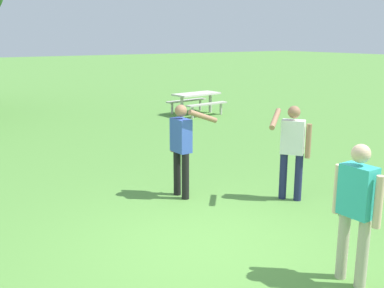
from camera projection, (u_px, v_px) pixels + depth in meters
The scene contains 6 objects.
ground_plane at pixel (203, 245), 6.18m from camera, with size 120.00×120.00×0.00m, color #568E3D.
person_thrower at pixel (356, 205), 5.04m from camera, with size 0.23×0.61×1.64m.
person_catcher at pixel (182, 144), 7.84m from camera, with size 0.69×0.61×1.64m.
person_bystander at pixel (292, 146), 7.70m from camera, with size 0.83×0.51×1.64m.
frisbee at pixel (348, 215), 7.19m from camera, with size 0.27×0.27×0.03m, color #2D9EDB.
picnic_table_near at pixel (196, 99), 16.37m from camera, with size 1.84×1.59×0.77m.
Camera 1 is at (-3.23, -4.69, 2.77)m, focal length 42.63 mm.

